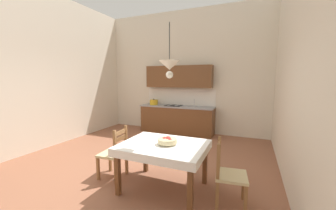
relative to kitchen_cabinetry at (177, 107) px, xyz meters
name	(u,v)px	position (x,y,z in m)	size (l,w,h in m)	color
ground_plane	(129,173)	(0.12, -3.01, -0.91)	(6.02, 7.17, 0.10)	#935B42
wall_back	(184,72)	(0.12, 0.33, 1.14)	(6.02, 0.12, 3.98)	silver
wall_left	(28,70)	(-2.65, -3.01, 1.14)	(0.12, 7.17, 3.98)	silver
wall_right	(307,62)	(2.89, -3.01, 1.14)	(0.12, 7.17, 3.98)	silver
kitchen_cabinetry	(177,107)	(0.00, 0.00, 0.00)	(2.43, 0.63, 2.20)	brown
dining_table	(164,151)	(1.02, -3.33, -0.22)	(1.33, 1.05, 0.75)	brown
dining_chair_tv_side	(114,154)	(0.04, -3.33, -0.41)	(0.45, 0.45, 0.93)	#D1BC89
dining_chair_window_side	(228,174)	(2.02, -3.34, -0.41)	(0.47, 0.47, 0.93)	#D1BC89
fruit_bowl	(167,141)	(1.08, -3.34, -0.04)	(0.30, 0.30, 0.12)	beige
pendant_lamp	(169,66)	(1.12, -3.34, 1.11)	(0.32, 0.32, 0.80)	black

